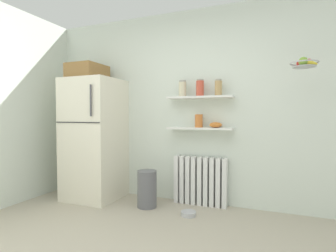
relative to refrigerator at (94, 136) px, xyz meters
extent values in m
cube|color=silver|center=(1.40, 0.40, 0.41)|extent=(7.04, 0.10, 2.60)
cube|color=silver|center=(0.01, 0.00, -0.05)|extent=(0.72, 0.70, 1.69)
cube|color=#262628|center=(0.01, -0.35, 0.20)|extent=(0.71, 0.01, 0.01)
cylinder|color=#4C4C51|center=(0.24, -0.37, 0.48)|extent=(0.02, 0.02, 0.40)
cube|color=olive|center=(-0.10, 0.00, 0.90)|extent=(0.43, 0.49, 0.21)
cube|color=white|center=(1.16, 0.27, -0.58)|extent=(0.06, 0.12, 0.64)
cube|color=white|center=(1.24, 0.27, -0.58)|extent=(0.06, 0.12, 0.64)
cube|color=white|center=(1.33, 0.27, -0.58)|extent=(0.06, 0.12, 0.64)
cube|color=white|center=(1.41, 0.27, -0.58)|extent=(0.06, 0.12, 0.64)
cube|color=white|center=(1.49, 0.27, -0.58)|extent=(0.06, 0.12, 0.64)
cube|color=white|center=(1.57, 0.27, -0.58)|extent=(0.06, 0.12, 0.64)
cube|color=white|center=(1.65, 0.27, -0.58)|extent=(0.06, 0.12, 0.64)
cube|color=white|center=(1.73, 0.27, -0.58)|extent=(0.06, 0.12, 0.64)
cube|color=white|center=(1.81, 0.27, -0.58)|extent=(0.06, 0.12, 0.64)
cube|color=white|center=(1.49, 0.24, 0.12)|extent=(0.85, 0.22, 0.02)
cube|color=white|center=(1.49, 0.24, 0.52)|extent=(0.85, 0.22, 0.02)
cylinder|color=beige|center=(1.25, 0.24, 0.63)|extent=(0.10, 0.10, 0.20)
cylinder|color=gray|center=(1.25, 0.24, 0.74)|extent=(0.09, 0.09, 0.02)
cylinder|color=#C64C38|center=(1.49, 0.24, 0.63)|extent=(0.10, 0.10, 0.20)
cylinder|color=gray|center=(1.49, 0.24, 0.74)|extent=(0.09, 0.09, 0.02)
cylinder|color=tan|center=(1.73, 0.24, 0.63)|extent=(0.09, 0.09, 0.19)
cylinder|color=gray|center=(1.73, 0.24, 0.73)|extent=(0.08, 0.08, 0.02)
cylinder|color=#CC7033|center=(1.47, 0.24, 0.22)|extent=(0.10, 0.10, 0.17)
ellipsoid|color=orange|center=(1.69, 0.24, 0.17)|extent=(0.16, 0.16, 0.07)
cylinder|color=slate|center=(0.87, -0.07, -0.66)|extent=(0.25, 0.25, 0.47)
cylinder|color=#B7B7BC|center=(1.46, -0.16, -0.87)|extent=(0.18, 0.18, 0.05)
torus|color=#B2B2B7|center=(2.66, -0.06, 0.82)|extent=(0.27, 0.27, 0.01)
cylinder|color=#A8A8AD|center=(2.66, -0.06, 0.78)|extent=(0.22, 0.22, 0.01)
sphere|color=red|center=(2.70, -0.05, 0.83)|extent=(0.08, 0.08, 0.08)
sphere|color=red|center=(2.63, 0.00, 0.83)|extent=(0.08, 0.08, 0.08)
sphere|color=#7FAD38|center=(2.64, -0.09, 0.83)|extent=(0.09, 0.09, 0.09)
ellipsoid|color=yellow|center=(2.69, -0.08, 0.82)|extent=(0.18, 0.05, 0.08)
camera|label=1|loc=(2.36, -3.06, 0.28)|focal=27.86mm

